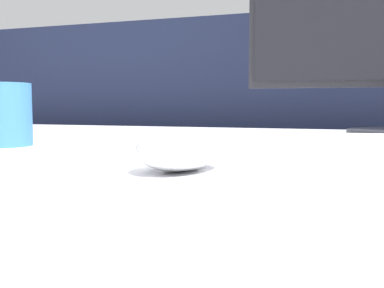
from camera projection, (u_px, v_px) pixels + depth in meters
name	position (u px, v px, depth m)	size (l,w,h in m)	color
partition_panel	(272.00, 193.00, 1.34)	(5.00, 0.03, 1.06)	black
computer_mouse_near	(181.00, 149.00, 0.43)	(0.09, 0.12, 0.04)	silver
keyboard	(230.00, 143.00, 0.60)	(0.45, 0.17, 0.02)	silver
mug	(1.00, 115.00, 0.68)	(0.09, 0.09, 0.10)	teal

